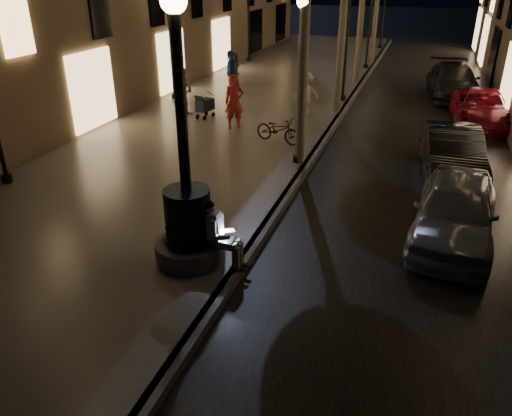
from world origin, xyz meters
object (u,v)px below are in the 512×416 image
at_px(car_second, 452,153).
at_px(pedestrian_red, 234,102).
at_px(fountain_lamppost, 188,213).
at_px(car_front, 455,210).
at_px(lamp_curb_d, 385,2).
at_px(seated_man_laptop, 218,232).
at_px(pedestrian_dark, 234,70).
at_px(lamp_curb_c, 371,11).
at_px(lamp_left_b, 170,26).
at_px(bicycle, 278,130).
at_px(car_third, 482,108).
at_px(stroller, 205,105).
at_px(pedestrian_white, 306,94).
at_px(lamp_left_c, 248,8).
at_px(lamp_curb_a, 301,57).
at_px(car_rear, 453,81).
at_px(lamp_curb_b, 348,27).
at_px(pedestrian_pink, 183,91).
at_px(pedestrian_blue, 231,72).

distance_m(car_second, pedestrian_red, 7.56).
xyz_separation_m(fountain_lamppost, car_front, (5.00, 2.87, -0.50)).
xyz_separation_m(lamp_curb_d, car_second, (4.30, -23.26, -2.54)).
bearing_deg(car_second, pedestrian_red, 159.69).
distance_m(fountain_lamppost, seated_man_laptop, 0.68).
bearing_deg(pedestrian_dark, car_second, -129.92).
bearing_deg(lamp_curb_c, lamp_left_b, -125.37).
height_order(fountain_lamppost, lamp_left_b, fountain_lamppost).
distance_m(lamp_curb_c, car_front, 19.77).
relative_size(car_front, bicycle, 2.51).
relative_size(car_second, car_third, 0.93).
relative_size(stroller, pedestrian_dark, 0.64).
xyz_separation_m(pedestrian_red, pedestrian_white, (2.02, 2.42, -0.10)).
bearing_deg(seated_man_laptop, pedestrian_dark, 109.57).
relative_size(lamp_left_c, pedestrian_dark, 3.01).
relative_size(fountain_lamppost, seated_man_laptop, 3.87).
bearing_deg(lamp_curb_a, lamp_left_c, 113.93).
bearing_deg(car_rear, lamp_curb_d, 103.51).
bearing_deg(car_rear, lamp_left_b, -162.63).
height_order(car_front, car_second, car_front).
distance_m(stroller, pedestrian_white, 3.90).
distance_m(lamp_curb_b, pedestrian_pink, 7.29).
distance_m(lamp_left_c, pedestrian_white, 12.72).
bearing_deg(lamp_curb_c, lamp_curb_d, 90.00).
relative_size(pedestrian_pink, pedestrian_white, 1.06).
bearing_deg(lamp_left_b, lamp_left_c, 90.00).
bearing_deg(lamp_curb_c, lamp_curb_b, -90.00).
xyz_separation_m(fountain_lamppost, lamp_left_b, (-6.40, 12.00, 2.02)).
distance_m(car_third, car_rear, 4.41).
height_order(lamp_left_c, pedestrian_dark, lamp_left_c).
height_order(lamp_left_b, car_second, lamp_left_b).
bearing_deg(seated_man_laptop, car_second, 56.95).
xyz_separation_m(seated_man_laptop, bicycle, (-0.97, 7.56, -0.28)).
relative_size(seated_man_laptop, pedestrian_blue, 0.70).
relative_size(fountain_lamppost, lamp_curb_c, 1.08).
bearing_deg(pedestrian_blue, lamp_left_b, -67.66).
relative_size(car_third, pedestrian_blue, 2.37).
distance_m(car_rear, pedestrian_red, 11.28).
xyz_separation_m(fountain_lamppost, pedestrian_pink, (-4.92, 9.88, -0.12)).
bearing_deg(stroller, fountain_lamppost, -54.70).
bearing_deg(lamp_curb_a, car_third, 50.57).
distance_m(lamp_left_b, lamp_left_c, 10.00).
xyz_separation_m(fountain_lamppost, car_rear, (5.26, 17.00, -0.48)).
bearing_deg(bicycle, pedestrian_white, 15.83).
bearing_deg(lamp_curb_a, car_rear, 67.47).
xyz_separation_m(fountain_lamppost, lamp_left_c, (-6.40, 22.00, 2.02)).
bearing_deg(car_second, lamp_left_b, 149.54).
xyz_separation_m(lamp_curb_d, pedestrian_red, (-3.00, -21.36, -2.09)).
distance_m(lamp_left_c, pedestrian_blue, 8.91).
height_order(lamp_curb_d, bicycle, lamp_curb_d).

